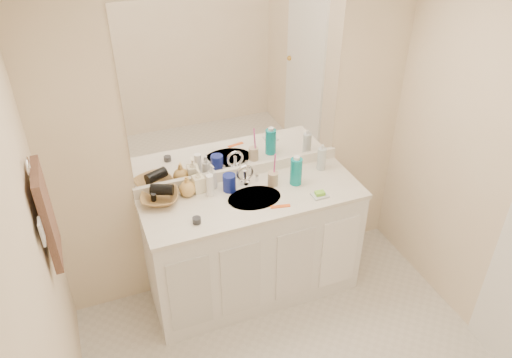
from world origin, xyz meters
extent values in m
cube|color=white|center=(0.00, 0.00, 2.40)|extent=(2.60, 2.60, 0.02)
cube|color=#F4DFBF|center=(0.00, 1.30, 1.20)|extent=(2.60, 0.02, 2.40)
cube|color=#F4DFBF|center=(-1.30, 0.00, 1.20)|extent=(0.02, 2.60, 2.40)
cube|color=white|center=(0.00, 1.02, 0.42)|extent=(1.50, 0.55, 0.85)
cube|color=silver|center=(0.00, 1.02, 0.86)|extent=(1.52, 0.57, 0.03)
cube|color=white|center=(0.00, 1.29, 0.92)|extent=(1.52, 0.03, 0.08)
cylinder|color=beige|center=(0.00, 1.00, 0.87)|extent=(0.37, 0.37, 0.02)
cylinder|color=silver|center=(0.00, 1.18, 0.94)|extent=(0.02, 0.02, 0.11)
cube|color=white|center=(0.00, 1.29, 1.56)|extent=(1.48, 0.01, 1.20)
cylinder|color=navy|center=(-0.13, 1.15, 0.94)|extent=(0.11, 0.11, 0.12)
cylinder|color=tan|center=(0.18, 1.10, 0.93)|extent=(0.08, 0.08, 0.10)
cylinder|color=#DE3A9B|center=(0.19, 1.10, 1.03)|extent=(0.02, 0.04, 0.21)
cylinder|color=#0C8B91|center=(0.33, 1.06, 0.98)|extent=(0.11, 0.11, 0.20)
cylinder|color=silver|center=(0.59, 1.17, 0.96)|extent=(0.08, 0.08, 0.17)
cube|color=silver|center=(0.42, 0.86, 0.89)|extent=(0.11, 0.09, 0.01)
cube|color=#83DE36|center=(0.42, 0.86, 0.90)|extent=(0.07, 0.05, 0.02)
cube|color=#F15919|center=(0.12, 0.85, 0.88)|extent=(0.14, 0.05, 0.01)
cylinder|color=#2A2B30|center=(-0.44, 0.89, 0.90)|extent=(0.06, 0.06, 0.04)
cylinder|color=white|center=(-0.27, 1.14, 0.96)|extent=(0.05, 0.05, 0.16)
imported|color=silver|center=(-0.23, 1.22, 0.97)|extent=(0.08, 0.08, 0.18)
imported|color=#F9EFCB|center=(-0.32, 1.22, 0.97)|extent=(0.09, 0.09, 0.18)
imported|color=tan|center=(-0.41, 1.20, 0.95)|extent=(0.14, 0.14, 0.15)
imported|color=olive|center=(-0.60, 1.20, 0.91)|extent=(0.32, 0.32, 0.06)
cylinder|color=black|center=(-0.58, 1.20, 0.97)|extent=(0.17, 0.13, 0.07)
torus|color=silver|center=(-1.27, 0.77, 1.55)|extent=(0.01, 0.11, 0.11)
cube|color=#422C23|center=(-1.25, 0.77, 1.25)|extent=(0.04, 0.32, 0.55)
cube|color=silver|center=(-1.27, 0.57, 1.30)|extent=(0.01, 0.08, 0.13)
camera|label=1|loc=(-0.99, -1.54, 2.84)|focal=35.00mm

